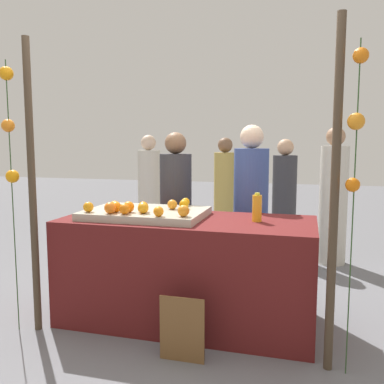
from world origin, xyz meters
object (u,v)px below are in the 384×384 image
orange_1 (184,204)px  juice_bottle (257,208)px  orange_0 (159,211)px  stall_counter (187,270)px  chalkboard_sign (182,330)px  vendor_left (176,217)px  vendor_right (251,217)px

orange_1 → juice_bottle: size_ratio=0.36×
orange_0 → stall_counter: bearing=64.5°
juice_bottle → chalkboard_sign: (-0.41, -0.66, -0.75)m
juice_bottle → vendor_left: (-0.89, 0.70, -0.23)m
stall_counter → orange_1: (-0.06, 0.10, 0.53)m
stall_counter → chalkboard_sign: 0.68m
orange_0 → vendor_right: (0.55, 1.03, -0.20)m
vendor_right → orange_1: bearing=-126.2°
stall_counter → vendor_left: (-0.33, 0.73, 0.30)m
stall_counter → juice_bottle: (0.56, 0.03, 0.54)m
stall_counter → juice_bottle: size_ratio=9.04×
juice_bottle → vendor_right: (-0.14, 0.71, -0.20)m
stall_counter → chalkboard_sign: bearing=-76.8°
orange_1 → chalkboard_sign: 1.06m
orange_0 → juice_bottle: size_ratio=0.35×
orange_0 → orange_1: bearing=78.1°
orange_0 → vendor_right: vendor_right is taller
stall_counter → juice_bottle: bearing=3.3°
vendor_left → vendor_right: bearing=0.8°
stall_counter → orange_0: 0.62m
chalkboard_sign → vendor_right: bearing=79.0°
vendor_left → chalkboard_sign: bearing=-70.7°
chalkboard_sign → orange_1: bearing=105.6°
chalkboard_sign → orange_0: bearing=130.1°
orange_0 → chalkboard_sign: orange_0 is taller
stall_counter → orange_1: 0.54m
orange_1 → juice_bottle: (0.61, -0.07, 0.01)m
orange_0 → orange_1: orange_1 is taller
orange_1 → juice_bottle: 0.62m
vendor_left → vendor_right: size_ratio=0.96×
stall_counter → vendor_left: 0.86m
orange_0 → chalkboard_sign: (0.29, -0.34, -0.74)m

